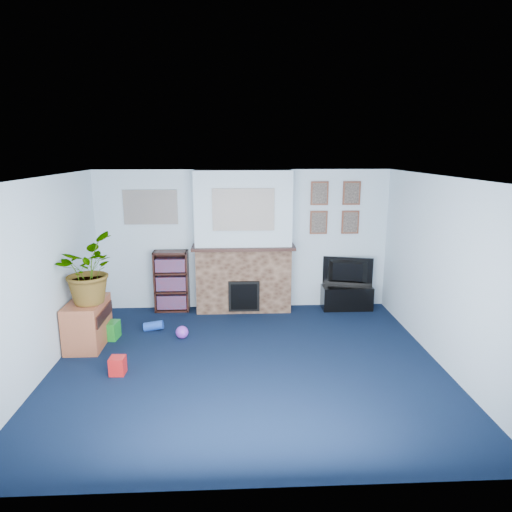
{
  "coord_description": "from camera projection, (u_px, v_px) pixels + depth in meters",
  "views": [
    {
      "loc": [
        -0.15,
        -5.47,
        2.72
      ],
      "look_at": [
        0.15,
        0.75,
        1.27
      ],
      "focal_mm": 32.0,
      "sensor_mm": 36.0,
      "label": 1
    }
  ],
  "objects": [
    {
      "name": "collage_main",
      "position": [
        243.0,
        210.0,
        7.32
      ],
      "size": [
        1.0,
        0.03,
        0.68
      ],
      "primitive_type": "cube",
      "color": "gray",
      "rests_on": "chimney_breast"
    },
    {
      "name": "portrait_bl",
      "position": [
        319.0,
        222.0,
        7.83
      ],
      "size": [
        0.3,
        0.03,
        0.4
      ],
      "primitive_type": "cube",
      "color": "brown",
      "rests_on": "wall_back"
    },
    {
      "name": "television",
      "position": [
        348.0,
        272.0,
        7.87
      ],
      "size": [
        0.86,
        0.33,
        0.49
      ],
      "primitive_type": "imported",
      "rotation": [
        0.0,
        0.0,
        2.88
      ],
      "color": "black",
      "rests_on": "tv_stand"
    },
    {
      "name": "portrait_br",
      "position": [
        350.0,
        222.0,
        7.86
      ],
      "size": [
        0.3,
        0.03,
        0.4
      ],
      "primitive_type": "cube",
      "color": "brown",
      "rests_on": "wall_back"
    },
    {
      "name": "portrait_tl",
      "position": [
        320.0,
        193.0,
        7.72
      ],
      "size": [
        0.3,
        0.03,
        0.4
      ],
      "primitive_type": "cube",
      "color": "brown",
      "rests_on": "wall_back"
    },
    {
      "name": "potted_plant",
      "position": [
        85.0,
        270.0,
        6.22
      ],
      "size": [
        0.93,
        1.01,
        0.94
      ],
      "primitive_type": "imported",
      "rotation": [
        0.0,
        0.0,
        1.84
      ],
      "color": "#26661E",
      "rests_on": "sideboard"
    },
    {
      "name": "wall_front",
      "position": [
        255.0,
        354.0,
        3.48
      ],
      "size": [
        5.0,
        0.04,
        2.4
      ],
      "primitive_type": "cube",
      "color": "silver",
      "rests_on": "ground"
    },
    {
      "name": "wall_left",
      "position": [
        42.0,
        278.0,
        5.55
      ],
      "size": [
        0.04,
        4.5,
        2.4
      ],
      "primitive_type": "cube",
      "color": "silver",
      "rests_on": "ground"
    },
    {
      "name": "toy_block",
      "position": [
        118.0,
        366.0,
        5.65
      ],
      "size": [
        0.19,
        0.19,
        0.22
      ],
      "primitive_type": "cube",
      "rotation": [
        0.0,
        0.0,
        -0.04
      ],
      "color": "red",
      "rests_on": "ground"
    },
    {
      "name": "mantel_can",
      "position": [
        289.0,
        242.0,
        7.65
      ],
      "size": [
        0.06,
        0.06,
        0.12
      ],
      "primitive_type": "cylinder",
      "color": "red",
      "rests_on": "chimney_breast"
    },
    {
      "name": "mantel_clock",
      "position": [
        239.0,
        242.0,
        7.61
      ],
      "size": [
        0.1,
        0.06,
        0.14
      ],
      "primitive_type": "cube",
      "color": "gold",
      "rests_on": "chimney_breast"
    },
    {
      "name": "wall_right",
      "position": [
        443.0,
        272.0,
        5.79
      ],
      "size": [
        0.04,
        4.5,
        2.4
      ],
      "primitive_type": "cube",
      "color": "silver",
      "rests_on": "ground"
    },
    {
      "name": "collage_left",
      "position": [
        151.0,
        207.0,
        7.64
      ],
      "size": [
        0.9,
        0.03,
        0.58
      ],
      "primitive_type": "cube",
      "color": "gray",
      "rests_on": "wall_back"
    },
    {
      "name": "bookshelf",
      "position": [
        172.0,
        282.0,
        7.82
      ],
      "size": [
        0.58,
        0.28,
        1.05
      ],
      "color": "black",
      "rests_on": "ground"
    },
    {
      "name": "sideboard",
      "position": [
        88.0,
        322.0,
        6.45
      ],
      "size": [
        0.47,
        0.84,
        0.65
      ],
      "primitive_type": "cube",
      "color": "#A65535",
      "rests_on": "ground"
    },
    {
      "name": "tv_stand",
      "position": [
        347.0,
        296.0,
        7.95
      ],
      "size": [
        0.86,
        0.36,
        0.41
      ],
      "primitive_type": "cube",
      "color": "black",
      "rests_on": "ground"
    },
    {
      "name": "mantel_teddy",
      "position": [
        212.0,
        242.0,
        7.59
      ],
      "size": [
        0.12,
        0.12,
        0.12
      ],
      "primitive_type": "sphere",
      "color": "gray",
      "rests_on": "chimney_breast"
    },
    {
      "name": "floor",
      "position": [
        247.0,
        364.0,
        5.94
      ],
      "size": [
        5.0,
        4.5,
        0.01
      ],
      "primitive_type": "cube",
      "color": "black",
      "rests_on": "ground"
    },
    {
      "name": "chimney_breast",
      "position": [
        243.0,
        243.0,
        7.66
      ],
      "size": [
        1.72,
        0.5,
        2.4
      ],
      "color": "brown",
      "rests_on": "ground"
    },
    {
      "name": "ceiling",
      "position": [
        246.0,
        177.0,
        5.4
      ],
      "size": [
        5.0,
        4.5,
        0.01
      ],
      "primitive_type": "cube",
      "color": "white",
      "rests_on": "wall_back"
    },
    {
      "name": "toy_tube",
      "position": [
        154.0,
        326.0,
        7.03
      ],
      "size": [
        0.31,
        0.14,
        0.18
      ],
      "primitive_type": "cylinder",
      "rotation": [
        0.0,
        1.43,
        0.0
      ],
      "color": "blue",
      "rests_on": "ground"
    },
    {
      "name": "toy_ball",
      "position": [
        182.0,
        332.0,
        6.73
      ],
      "size": [
        0.19,
        0.19,
        0.19
      ],
      "primitive_type": "sphere",
      "color": "purple",
      "rests_on": "ground"
    },
    {
      "name": "wall_back",
      "position": [
        243.0,
        240.0,
        7.86
      ],
      "size": [
        5.0,
        0.04,
        2.4
      ],
      "primitive_type": "cube",
      "color": "silver",
      "rests_on": "ground"
    },
    {
      "name": "portrait_tr",
      "position": [
        352.0,
        193.0,
        7.74
      ],
      "size": [
        0.3,
        0.03,
        0.4
      ],
      "primitive_type": "cube",
      "color": "brown",
      "rests_on": "wall_back"
    },
    {
      "name": "mantel_candle",
      "position": [
        266.0,
        241.0,
        7.63
      ],
      "size": [
        0.05,
        0.05,
        0.15
      ],
      "primitive_type": "cylinder",
      "color": "#B2BFC6",
      "rests_on": "chimney_breast"
    },
    {
      "name": "green_crate",
      "position": [
        107.0,
        329.0,
        6.71
      ],
      "size": [
        0.35,
        0.29,
        0.26
      ],
      "primitive_type": "cube",
      "rotation": [
        0.0,
        0.0,
        -0.12
      ],
      "color": "#198C26",
      "rests_on": "ground"
    }
  ]
}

